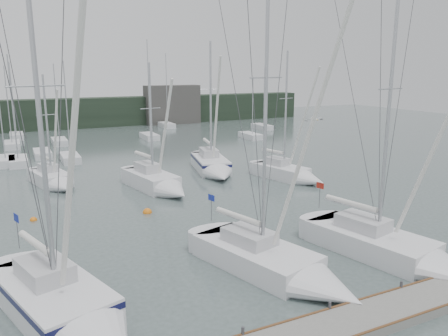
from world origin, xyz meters
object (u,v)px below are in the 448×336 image
(sailboat_mid_c, at_px, (160,184))
(sailboat_mid_e, at_px, (293,175))
(sailboat_near_center, at_px, (287,270))
(sailboat_mid_d, at_px, (214,167))
(buoy_a, at_px, (147,213))
(sailboat_near_right, at_px, (405,254))
(buoy_c, at_px, (33,220))
(sailboat_near_left, at_px, (71,313))
(sailboat_mid_b, at_px, (56,181))

(sailboat_mid_c, xyz_separation_m, sailboat_mid_e, (11.94, -1.82, -0.05))
(sailboat_near_center, xyz_separation_m, sailboat_mid_c, (-0.64, 17.63, 0.06))
(sailboat_mid_d, relative_size, buoy_a, 20.44)
(sailboat_near_right, relative_size, sailboat_mid_e, 1.24)
(buoy_c, bearing_deg, sailboat_mid_c, 17.45)
(sailboat_near_left, xyz_separation_m, sailboat_mid_d, (15.78, 21.00, 0.01))
(sailboat_near_right, height_order, buoy_a, sailboat_near_right)
(sailboat_near_left, bearing_deg, sailboat_mid_b, 68.31)
(buoy_c, bearing_deg, buoy_a, -13.90)
(sailboat_mid_b, distance_m, sailboat_mid_c, 9.17)
(sailboat_near_left, relative_size, buoy_a, 23.97)
(sailboat_near_left, distance_m, sailboat_mid_c, 19.52)
(sailboat_near_center, distance_m, sailboat_near_right, 6.54)
(sailboat_near_left, distance_m, buoy_a, 14.04)
(sailboat_near_left, height_order, sailboat_mid_e, sailboat_near_left)
(sailboat_near_left, relative_size, sailboat_mid_b, 1.54)
(sailboat_mid_b, relative_size, sailboat_mid_c, 0.91)
(sailboat_mid_c, bearing_deg, sailboat_mid_e, -19.70)
(sailboat_near_center, bearing_deg, sailboat_near_right, -27.16)
(sailboat_mid_e, distance_m, buoy_c, 21.79)
(sailboat_near_right, height_order, sailboat_mid_d, sailboat_near_right)
(sailboat_mid_d, bearing_deg, buoy_a, -124.41)
(sailboat_mid_c, distance_m, buoy_c, 10.30)
(sailboat_mid_b, bearing_deg, sailboat_near_center, -84.63)
(sailboat_near_left, height_order, sailboat_mid_d, sailboat_near_left)
(sailboat_mid_e, relative_size, buoy_a, 18.68)
(buoy_a, bearing_deg, sailboat_mid_e, 12.01)
(sailboat_near_right, bearing_deg, sailboat_mid_e, 61.43)
(sailboat_mid_c, relative_size, buoy_c, 23.69)
(sailboat_mid_e, bearing_deg, sailboat_mid_d, 119.15)
(sailboat_near_right, bearing_deg, sailboat_mid_b, 108.68)
(sailboat_near_left, bearing_deg, sailboat_mid_c, 44.41)
(sailboat_mid_b, xyz_separation_m, sailboat_mid_c, (7.57, -5.17, 0.09))
(sailboat_mid_d, bearing_deg, buoy_c, -145.24)
(sailboat_near_center, height_order, sailboat_near_right, sailboat_near_center)
(sailboat_near_center, distance_m, buoy_a, 13.13)
(sailboat_near_right, bearing_deg, sailboat_mid_c, 97.89)
(sailboat_near_center, bearing_deg, sailboat_mid_d, 58.17)
(buoy_c, bearing_deg, sailboat_near_left, -87.31)
(sailboat_near_center, xyz_separation_m, buoy_c, (-10.45, 14.55, -0.55))
(sailboat_near_right, distance_m, sailboat_mid_c, 20.15)
(sailboat_mid_d, bearing_deg, sailboat_mid_e, -34.25)
(sailboat_near_left, height_order, sailboat_mid_b, sailboat_near_left)
(sailboat_mid_d, relative_size, sailboat_mid_e, 1.09)
(sailboat_mid_b, xyz_separation_m, buoy_a, (5.07, -10.07, -0.52))
(sailboat_near_left, distance_m, sailboat_mid_e, 26.12)
(sailboat_mid_b, bearing_deg, sailboat_mid_e, -34.15)
(sailboat_mid_c, relative_size, buoy_a, 17.14)
(sailboat_near_left, bearing_deg, sailboat_near_center, -19.89)
(sailboat_mid_d, xyz_separation_m, buoy_c, (-16.45, -6.83, -0.65))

